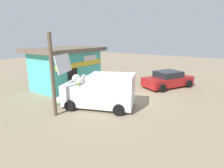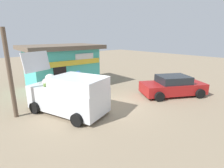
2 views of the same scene
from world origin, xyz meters
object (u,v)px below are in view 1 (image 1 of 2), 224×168
unloaded_banana_pile (59,100)px  vendor_standing (94,81)px  storefront_bar (67,67)px  delivery_van (101,91)px  customer_bending (84,87)px  parked_sedan (168,80)px  paint_bucket (102,84)px

unloaded_banana_pile → vendor_standing: bearing=-18.6°
storefront_bar → unloaded_banana_pile: 4.05m
delivery_van → vendor_standing: delivery_van is taller
vendor_standing → delivery_van: bearing=-133.3°
storefront_bar → unloaded_banana_pile: size_ratio=7.47×
delivery_van → unloaded_banana_pile: delivery_van is taller
storefront_bar → vendor_standing: bearing=-98.5°
customer_bending → storefront_bar: bearing=64.7°
parked_sedan → vendor_standing: size_ratio=2.60×
parked_sedan → unloaded_banana_pile: 8.83m
storefront_bar → vendor_standing: size_ratio=3.40×
storefront_bar → customer_bending: bearing=-115.3°
storefront_bar → paint_bucket: storefront_bar is taller
storefront_bar → customer_bending: 3.50m
storefront_bar → delivery_van: (-2.09, -4.86, -0.68)m
storefront_bar → vendor_standing: (-0.47, -3.14, -0.68)m
vendor_standing → customer_bending: bearing=175.6°
delivery_van → paint_bucket: 4.56m
parked_sedan → unloaded_banana_pile: parked_sedan is taller
storefront_bar → parked_sedan: size_ratio=1.31×
storefront_bar → delivery_van: 5.34m
storefront_bar → customer_bending: storefront_bar is taller
parked_sedan → vendor_standing: 6.28m
customer_bending → unloaded_banana_pile: bearing=153.3°
parked_sedan → vendor_standing: (-4.96, 3.83, 0.37)m
customer_bending → delivery_van: bearing=-109.4°
parked_sedan → paint_bucket: bearing=121.6°
parked_sedan → unloaded_banana_pile: (-7.48, 4.68, -0.44)m
vendor_standing → unloaded_banana_pile: vendor_standing is taller
delivery_van → customer_bending: (0.63, 1.79, -0.17)m
parked_sedan → delivery_van: bearing=162.2°
customer_bending → paint_bucket: size_ratio=3.34×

